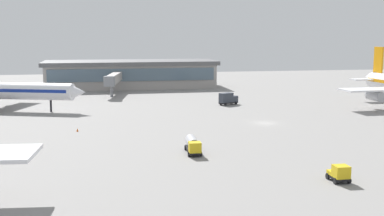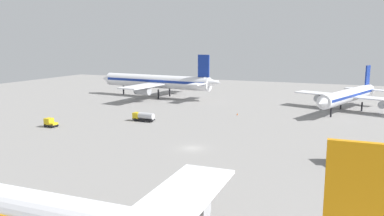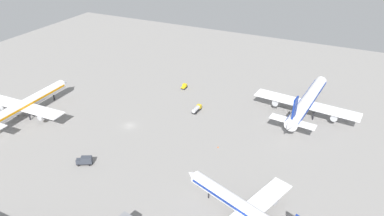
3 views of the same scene
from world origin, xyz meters
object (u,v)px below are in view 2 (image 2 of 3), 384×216
at_px(airplane_taxiing, 349,95).
at_px(baggage_tug, 50,123).
at_px(catering_truck, 339,155).
at_px(airplane_distant, 157,81).
at_px(safety_cone_near_gate, 237,114).
at_px(fuel_truck, 144,116).

relative_size(airplane_taxiing, baggage_tug, 13.67).
height_order(airplane_taxiing, catering_truck, airplane_taxiing).
relative_size(airplane_taxiing, airplane_distant, 0.78).
bearing_deg(airplane_distant, safety_cone_near_gate, 153.81).
bearing_deg(airplane_distant, fuel_truck, 118.93).
height_order(fuel_truck, baggage_tug, fuel_truck).
distance_m(airplane_taxiing, fuel_truck, 66.23).
bearing_deg(catering_truck, fuel_truck, -138.69).
height_order(airplane_taxiing, safety_cone_near_gate, airplane_taxiing).
bearing_deg(safety_cone_near_gate, catering_truck, -142.26).
xyz_separation_m(fuel_truck, baggage_tug, (-15.81, 18.94, -0.23)).
distance_m(airplane_taxiing, safety_cone_near_gate, 37.62).
distance_m(catering_truck, safety_cone_near_gate, 49.29).
height_order(catering_truck, baggage_tug, catering_truck).
relative_size(airplane_distant, baggage_tug, 17.58).
relative_size(airplane_distant, fuel_truck, 8.92).
height_order(fuel_truck, safety_cone_near_gate, fuel_truck).
height_order(airplane_taxiing, baggage_tug, airplane_taxiing).
bearing_deg(baggage_tug, airplane_distant, -88.54).
xyz_separation_m(baggage_tug, safety_cone_near_gate, (34.97, -40.65, -0.86)).
relative_size(baggage_tug, safety_cone_near_gate, 5.41).
xyz_separation_m(airplane_taxiing, baggage_tug, (-55.58, 71.76, -3.92)).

